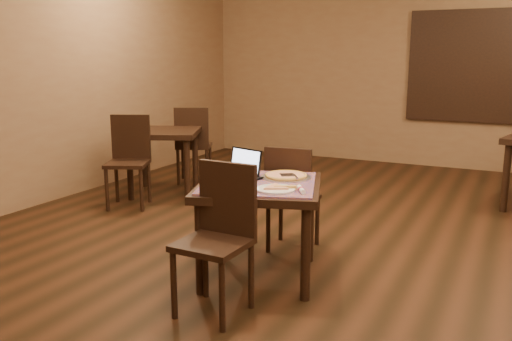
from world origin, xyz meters
The scene contains 16 objects.
ground centered at (0.00, 0.00, 0.00)m, with size 10.00×10.00×0.00m, color black.
wall_back centered at (0.00, 5.00, 1.50)m, with size 8.00×0.02×3.00m, color brown.
mural centered at (0.50, 4.96, 1.55)m, with size 2.34×0.05×1.64m.
tiled_table centered at (-0.77, -0.12, 0.66)m, with size 1.17×1.17×0.76m.
chair_main_near centered at (-0.77, -0.73, 0.57)m, with size 0.45×0.45×1.01m.
chair_main_far centered at (-0.77, 0.50, 0.54)m, with size 0.45×0.45×0.95m.
laptop centered at (-0.97, -0.02, 0.82)m, with size 0.37×0.33×0.22m.
plate centered at (-0.55, -0.30, 0.77)m, with size 0.28×0.28×0.02m, color white.
pizza_slice centered at (-0.55, -0.30, 0.79)m, with size 0.21×0.21×0.02m, color beige, non-canonical shape.
pizza_pan centered at (-0.65, 0.12, 0.77)m, with size 0.40×0.40×0.01m, color silver.
pizza_whole centered at (-0.65, 0.12, 0.78)m, with size 0.33×0.33×0.02m.
spatula centered at (-0.63, 0.10, 0.79)m, with size 0.11×0.26×0.01m, color silver.
napkin_roll centered at (-0.37, -0.26, 0.78)m, with size 0.12×0.16×0.04m.
other_table_b centered at (-3.00, 1.72, 0.67)m, with size 1.14×1.14×0.80m.
other_table_b_chair_near centered at (-3.04, 1.11, 0.59)m, with size 0.60×0.60×1.04m.
other_table_b_chair_far centered at (-2.96, 2.34, 0.59)m, with size 0.60×0.60×1.04m.
Camera 1 is at (0.99, -3.73, 1.71)m, focal length 38.00 mm.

